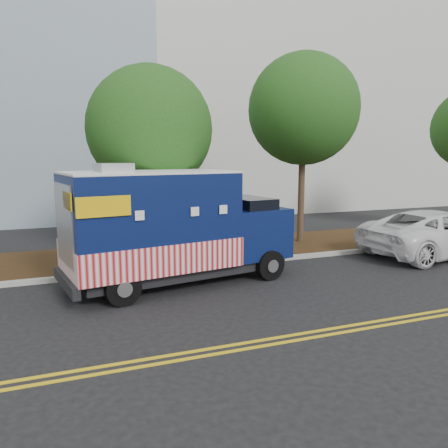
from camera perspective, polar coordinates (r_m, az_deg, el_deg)
name	(u,v)px	position (r m, az deg, el deg)	size (l,w,h in m)	color
ground	(185,282)	(12.87, -5.16, -7.62)	(120.00, 120.00, 0.00)	black
curb	(173,269)	(14.16, -6.71, -5.80)	(120.00, 0.18, 0.15)	#9E9E99
mulch_strip	(159,255)	(16.14, -8.55, -4.00)	(120.00, 4.00, 0.15)	black
centerline_near	(246,343)	(8.92, 2.92, -15.23)	(120.00, 0.10, 0.01)	gold
centerline_far	(251,348)	(8.71, 3.61, -15.85)	(120.00, 0.10, 0.01)	gold
tree_b	(150,129)	(15.05, -9.66, 12.10)	(4.17, 4.17, 6.62)	#38281C
tree_c	(303,110)	(18.15, 10.34, 14.49)	(4.41, 4.41, 7.68)	#38281C
food_truck	(170,230)	(12.42, -7.12, -0.82)	(6.88, 3.49, 3.47)	black
white_car	(439,233)	(17.93, 26.23, -1.05)	(2.78, 6.03, 1.68)	white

